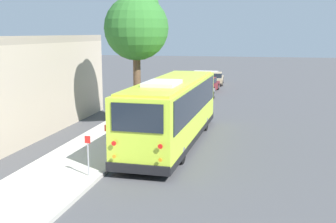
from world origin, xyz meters
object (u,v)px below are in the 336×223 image
Objects in this scene: street_tree at (137,24)px; sign_post_far at (107,142)px; parked_sedan_tan at (215,79)px; sign_post_near at (88,155)px; shuttle_bus at (172,108)px; parked_sedan_gray at (200,94)px; parked_sedan_maroon at (207,85)px.

sign_post_far is at bearing -174.73° from street_tree.
sign_post_near is at bearing 173.98° from parked_sedan_tan.
sign_post_far is at bearing 0.00° from sign_post_near.
shuttle_bus reaches higher than parked_sedan_tan.
shuttle_bus reaches higher than sign_post_far.
parked_sedan_tan is at bearing 2.91° from parked_sedan_gray.
parked_sedan_maroon is 2.78× the size of sign_post_near.
sign_post_near is 2.07m from sign_post_far.
parked_sedan_gray is 19.50m from sign_post_near.
sign_post_far is (-23.31, 1.38, 0.33)m from parked_sedan_maroon.
sign_post_near is (-19.44, 1.55, 0.34)m from parked_sedan_gray.
parked_sedan_maroon is 5.74m from parked_sedan_tan.
street_tree is 5.14× the size of sign_post_near.
parked_sedan_tan is at bearing 2.49° from parked_sedan_maroon.
street_tree is 8.41m from sign_post_far.
parked_sedan_gray is at bearing -4.55° from sign_post_near.
street_tree is at bearing 4.03° from sign_post_near.
parked_sedan_gray is 1.10× the size of parked_sedan_maroon.
street_tree reaches higher than parked_sedan_gray.
parked_sedan_maroon is at bearing 4.41° from parked_sedan_gray.
shuttle_bus is 19.58m from parked_sedan_maroon.
shuttle_bus is 25.30m from parked_sedan_tan.
parked_sedan_maroon is (5.93, 0.16, -0.00)m from parked_sedan_gray.
sign_post_far is (2.07, 0.00, -0.01)m from sign_post_near.
sign_post_near reaches higher than parked_sedan_gray.
parked_sedan_maroon reaches higher than parked_sedan_tan.
sign_post_far reaches higher than parked_sedan_maroon.
sign_post_far reaches higher than parked_sedan_tan.
parked_sedan_gray is 5.94m from parked_sedan_maroon.
street_tree is 10.14m from sign_post_near.
parked_sedan_maroon is at bearing -3.40° from sign_post_far.
sign_post_far is (-3.77, 2.04, -0.87)m from shuttle_bus.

